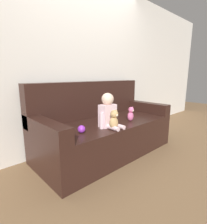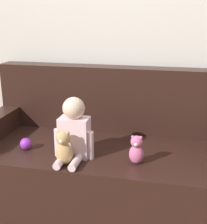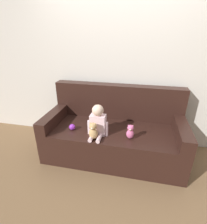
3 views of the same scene
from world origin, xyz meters
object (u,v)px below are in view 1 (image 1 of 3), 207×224
Objects in this scene: plush_toy_side at (131,114)px; toy_ball at (81,129)px; person_baby at (108,112)px; teddy_bear_brown at (114,120)px; couch at (103,129)px.

toy_ball is at bearing 176.57° from plush_toy_side.
person_baby is 0.15m from teddy_bear_brown.
teddy_bear_brown is at bearing -117.11° from couch.
teddy_bear_brown is at bearing -102.84° from person_baby.
plush_toy_side is (0.26, -0.30, 0.23)m from couch.
teddy_bear_brown is (-0.21, -0.41, 0.25)m from couch.
teddy_bear_brown is 0.48m from plush_toy_side.
toy_ball is at bearing 174.68° from person_baby.
person_baby is 2.12× the size of plush_toy_side.
teddy_bear_brown is 0.40m from toy_ball.
person_baby reaches higher than plush_toy_side.
teddy_bear_brown is (-0.03, -0.13, -0.07)m from person_baby.
couch is 4.67× the size of person_baby.
person_baby reaches higher than teddy_bear_brown.
plush_toy_side is 0.83m from toy_ball.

